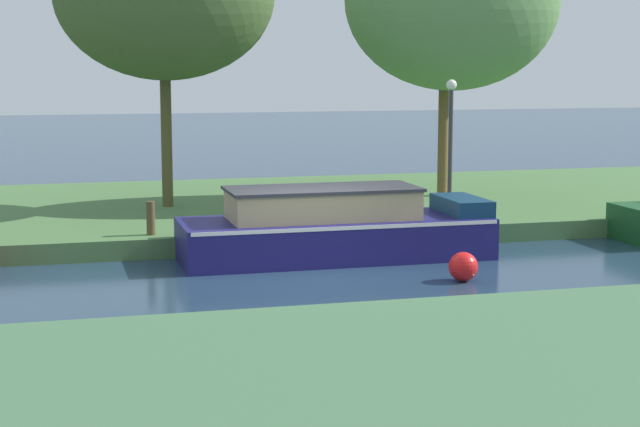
{
  "coord_description": "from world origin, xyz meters",
  "views": [
    {
      "loc": [
        -4.64,
        -17.62,
        3.77
      ],
      "look_at": [
        0.4,
        1.2,
        0.9
      ],
      "focal_mm": 57.5,
      "sensor_mm": 36.0,
      "label": 1
    }
  ],
  "objects_px": {
    "lamp_post": "(451,129)",
    "mooring_post_far": "(151,218)",
    "willow_tree_centre": "(453,1)",
    "navy_barge": "(336,228)",
    "channel_buoy": "(463,267)"
  },
  "relations": [
    {
      "from": "lamp_post",
      "to": "channel_buoy",
      "type": "distance_m",
      "value": 6.0
    },
    {
      "from": "willow_tree_centre",
      "to": "lamp_post",
      "type": "relative_size",
      "value": 2.36
    },
    {
      "from": "willow_tree_centre",
      "to": "lamp_post",
      "type": "xyz_separation_m",
      "value": [
        -0.94,
        -2.27,
        -3.0
      ]
    },
    {
      "from": "navy_barge",
      "to": "lamp_post",
      "type": "xyz_separation_m",
      "value": [
        3.47,
        2.75,
        1.68
      ]
    },
    {
      "from": "willow_tree_centre",
      "to": "mooring_post_far",
      "type": "xyz_separation_m",
      "value": [
        -7.84,
        -3.67,
        -4.55
      ]
    },
    {
      "from": "lamp_post",
      "to": "navy_barge",
      "type": "bearing_deg",
      "value": -141.66
    },
    {
      "from": "navy_barge",
      "to": "channel_buoy",
      "type": "height_order",
      "value": "navy_barge"
    },
    {
      "from": "willow_tree_centre",
      "to": "mooring_post_far",
      "type": "relative_size",
      "value": 10.6
    },
    {
      "from": "navy_barge",
      "to": "lamp_post",
      "type": "height_order",
      "value": "lamp_post"
    },
    {
      "from": "lamp_post",
      "to": "channel_buoy",
      "type": "height_order",
      "value": "lamp_post"
    },
    {
      "from": "navy_barge",
      "to": "lamp_post",
      "type": "distance_m",
      "value": 4.74
    },
    {
      "from": "lamp_post",
      "to": "mooring_post_far",
      "type": "height_order",
      "value": "lamp_post"
    },
    {
      "from": "lamp_post",
      "to": "mooring_post_far",
      "type": "bearing_deg",
      "value": -168.49
    },
    {
      "from": "willow_tree_centre",
      "to": "channel_buoy",
      "type": "height_order",
      "value": "willow_tree_centre"
    },
    {
      "from": "navy_barge",
      "to": "channel_buoy",
      "type": "distance_m",
      "value": 3.04
    }
  ]
}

